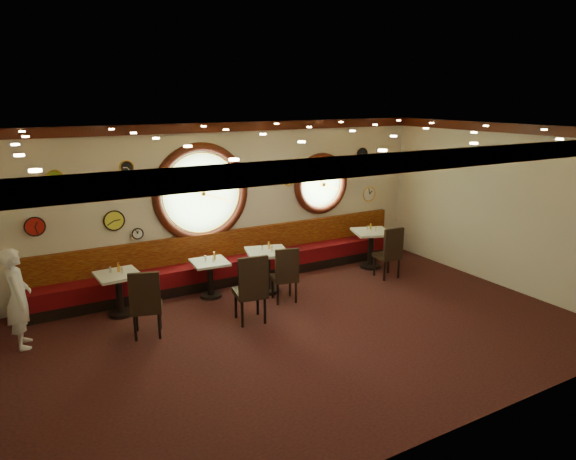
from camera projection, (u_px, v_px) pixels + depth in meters
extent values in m
cube|color=black|center=(306.00, 331.00, 8.31)|extent=(9.00, 6.00, 0.00)
cube|color=gold|center=(308.00, 131.00, 7.51)|extent=(9.00, 6.00, 0.02)
cube|color=beige|center=(230.00, 202.00, 10.43)|extent=(9.00, 0.02, 3.20)
cube|color=beige|center=(457.00, 302.00, 5.39)|extent=(9.00, 0.02, 3.20)
cube|color=beige|center=(502.00, 206.00, 10.06)|extent=(0.02, 6.00, 3.20)
cube|color=#3B130A|center=(229.00, 127.00, 10.01)|extent=(9.00, 0.10, 0.18)
cube|color=#3B130A|center=(466.00, 157.00, 5.05)|extent=(9.00, 0.10, 0.18)
cube|color=#3B130A|center=(509.00, 128.00, 9.65)|extent=(0.10, 6.00, 0.18)
cube|color=black|center=(237.00, 276.00, 10.58)|extent=(8.00, 0.55, 0.20)
cube|color=#55070D|center=(237.00, 264.00, 10.51)|extent=(8.00, 0.55, 0.30)
cube|color=#5E0C07|center=(232.00, 243.00, 10.60)|extent=(8.00, 0.10, 0.55)
cylinder|color=#89B36B|center=(201.00, 193.00, 10.08)|extent=(1.66, 0.02, 1.66)
torus|color=#3B130A|center=(202.00, 193.00, 10.07)|extent=(1.98, 0.18, 1.98)
torus|color=gold|center=(202.00, 193.00, 10.04)|extent=(1.61, 0.03, 1.61)
cylinder|color=#89B36B|center=(321.00, 184.00, 11.43)|extent=(1.10, 0.02, 1.10)
torus|color=#3B130A|center=(321.00, 184.00, 11.42)|extent=(1.38, 0.18, 1.38)
torus|color=gold|center=(322.00, 184.00, 11.39)|extent=(1.09, 0.03, 1.09)
cylinder|color=black|center=(127.00, 167.00, 9.23)|extent=(0.24, 0.03, 0.24)
cylinder|color=white|center=(137.00, 234.00, 9.59)|extent=(0.20, 0.03, 0.20)
cylinder|color=#E7F451|center=(288.00, 180.00, 10.96)|extent=(0.22, 0.03, 0.22)
cylinder|color=white|center=(369.00, 194.00, 12.13)|extent=(0.34, 0.03, 0.34)
cylinder|color=yellow|center=(114.00, 220.00, 9.33)|extent=(0.36, 0.03, 0.36)
cylinder|color=red|center=(35.00, 227.00, 8.69)|extent=(0.32, 0.03, 0.32)
cylinder|color=black|center=(362.00, 154.00, 11.77)|extent=(0.28, 0.03, 0.28)
cylinder|color=#86B524|center=(55.00, 178.00, 8.68)|extent=(0.26, 0.03, 0.26)
cylinder|color=black|center=(121.00, 313.00, 8.94)|extent=(0.43, 0.43, 0.06)
cylinder|color=black|center=(119.00, 294.00, 8.85)|extent=(0.12, 0.12, 0.69)
cube|color=silver|center=(118.00, 275.00, 8.76)|extent=(0.74, 0.74, 0.05)
cylinder|color=black|center=(211.00, 295.00, 9.73)|extent=(0.41, 0.41, 0.06)
cylinder|color=black|center=(210.00, 279.00, 9.65)|extent=(0.11, 0.11, 0.65)
cube|color=silver|center=(210.00, 262.00, 9.56)|extent=(0.70, 0.70, 0.05)
cylinder|color=black|center=(268.00, 290.00, 10.00)|extent=(0.48, 0.48, 0.06)
cylinder|color=black|center=(267.00, 271.00, 9.90)|extent=(0.13, 0.13, 0.76)
cube|color=silver|center=(267.00, 252.00, 9.80)|extent=(0.93, 0.93, 0.05)
cylinder|color=black|center=(370.00, 266.00, 11.43)|extent=(0.48, 0.48, 0.07)
cylinder|color=black|center=(371.00, 249.00, 11.33)|extent=(0.13, 0.13, 0.76)
cube|color=silver|center=(372.00, 232.00, 11.23)|extent=(0.97, 0.97, 0.05)
cube|color=black|center=(147.00, 307.00, 8.08)|extent=(0.58, 0.58, 0.08)
cube|color=black|center=(145.00, 292.00, 7.80)|extent=(0.46, 0.20, 0.61)
cube|color=black|center=(250.00, 293.00, 8.58)|extent=(0.57, 0.57, 0.09)
cube|color=black|center=(253.00, 276.00, 8.29)|extent=(0.50, 0.14, 0.65)
cube|color=black|center=(284.00, 278.00, 9.46)|extent=(0.52, 0.52, 0.08)
cube|color=black|center=(287.00, 264.00, 9.20)|extent=(0.44, 0.15, 0.58)
cube|color=black|center=(387.00, 256.00, 10.71)|extent=(0.49, 0.49, 0.08)
cube|color=black|center=(394.00, 243.00, 10.45)|extent=(0.46, 0.09, 0.60)
cylinder|color=silver|center=(110.00, 270.00, 8.77)|extent=(0.04, 0.04, 0.11)
cylinder|color=silver|center=(206.00, 258.00, 9.54)|extent=(0.04, 0.04, 0.11)
cylinder|color=silver|center=(262.00, 248.00, 9.82)|extent=(0.03, 0.03, 0.09)
cylinder|color=silver|center=(368.00, 228.00, 11.29)|extent=(0.04, 0.04, 0.10)
cylinder|color=silver|center=(122.00, 271.00, 8.74)|extent=(0.04, 0.04, 0.10)
cylinder|color=silver|center=(213.00, 259.00, 9.51)|extent=(0.03, 0.03, 0.09)
cylinder|color=#B8B8BD|center=(272.00, 249.00, 9.74)|extent=(0.04, 0.04, 0.10)
cylinder|color=#BCBCC1|center=(376.00, 229.00, 11.20)|extent=(0.03, 0.03, 0.09)
cylinder|color=gold|center=(119.00, 267.00, 8.82)|extent=(0.05, 0.05, 0.16)
cylinder|color=orange|center=(214.00, 256.00, 9.62)|extent=(0.05, 0.05, 0.16)
cylinder|color=gold|center=(269.00, 245.00, 9.88)|extent=(0.05, 0.05, 0.15)
cylinder|color=gold|center=(371.00, 226.00, 11.34)|extent=(0.04, 0.04, 0.14)
imported|color=white|center=(18.00, 298.00, 7.64)|extent=(0.39, 0.58, 1.55)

